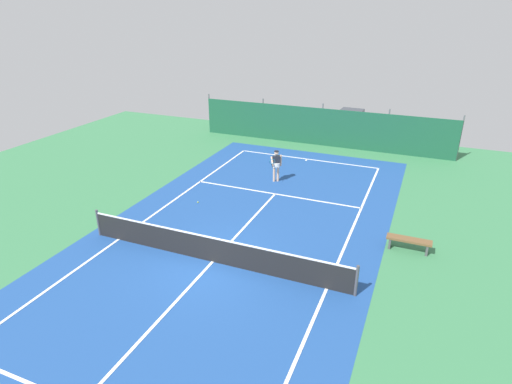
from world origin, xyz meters
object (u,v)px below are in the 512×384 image
at_px(courtside_bench, 409,242).
at_px(tennis_net, 212,249).
at_px(tennis_player, 276,164).
at_px(tennis_ball_near_player, 198,202).
at_px(parked_car, 350,122).

bearing_deg(courtside_bench, tennis_net, -151.36).
xyz_separation_m(tennis_player, tennis_ball_near_player, (-2.41, -3.85, -0.93)).
bearing_deg(tennis_net, tennis_player, 93.81).
relative_size(tennis_net, tennis_ball_near_player, 153.33).
bearing_deg(tennis_player, courtside_bench, 117.27).
bearing_deg(parked_car, tennis_player, 83.34).
bearing_deg(courtside_bench, tennis_ball_near_player, 175.95).
bearing_deg(tennis_player, tennis_net, 64.45).
xyz_separation_m(tennis_ball_near_player, parked_car, (4.15, 14.11, 0.81)).
height_order(tennis_player, courtside_bench, tennis_player).
xyz_separation_m(parked_car, courtside_bench, (5.10, -14.76, -0.46)).
relative_size(tennis_net, courtside_bench, 6.33).
height_order(tennis_net, tennis_player, tennis_player).
relative_size(tennis_player, courtside_bench, 1.03).
bearing_deg(parked_car, tennis_ball_near_player, 76.57).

